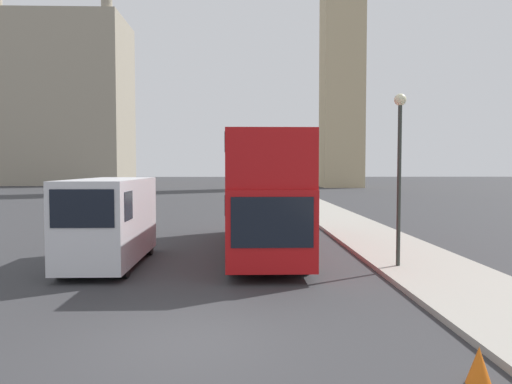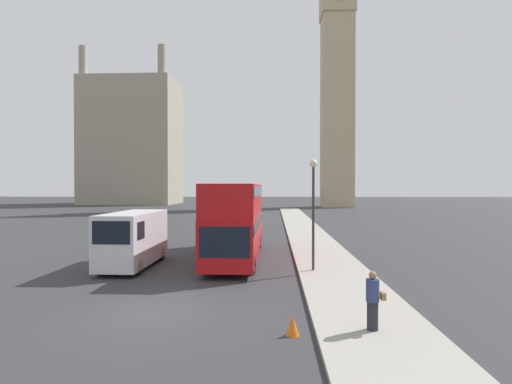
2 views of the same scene
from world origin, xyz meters
name	(u,v)px [view 1 (image 1 of 2)]	position (x,y,z in m)	size (l,w,h in m)	color
ground_plane	(187,341)	(0.00, 0.00, 0.00)	(300.00, 300.00, 0.00)	#333335
building_block_distant	(67,102)	(-29.91, 81.38, 14.64)	(21.00, 15.06, 35.52)	#9E937F
red_double_decker_bus	(263,188)	(1.78, 9.64, 2.34)	(2.49, 11.27, 4.17)	#B71114
white_van	(109,220)	(-3.18, 6.91, 1.47)	(2.00, 5.50, 2.75)	silver
street_lamp	(400,152)	(5.71, 5.93, 3.59)	(0.36, 0.36, 5.15)	#2D332D
traffic_cone	(479,365)	(4.38, -1.93, 0.28)	(0.36, 0.36, 0.55)	orange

